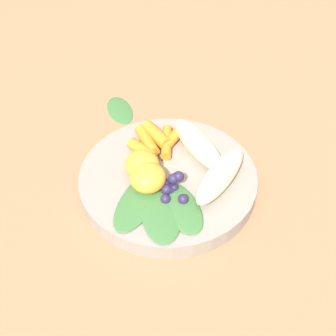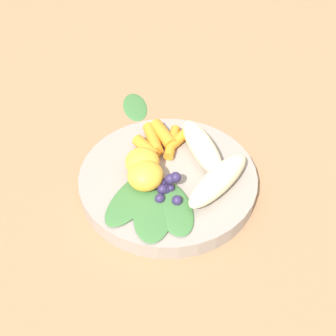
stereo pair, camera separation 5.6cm
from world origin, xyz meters
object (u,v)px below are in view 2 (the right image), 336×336
at_px(orange_segment_near, 145,176).
at_px(kale_leaf_stray, 135,106).
at_px(banana_peeled_left, 202,147).
at_px(banana_peeled_right, 219,180).
at_px(bowl, 168,179).

relative_size(orange_segment_near, kale_leaf_stray, 0.57).
relative_size(banana_peeled_left, orange_segment_near, 2.49).
bearing_deg(banana_peeled_right, kale_leaf_stray, 70.07).
relative_size(banana_peeled_left, banana_peeled_right, 1.00).
bearing_deg(kale_leaf_stray, orange_segment_near, 175.83).
relative_size(bowl, banana_peeled_left, 2.07).
xyz_separation_m(banana_peeled_left, kale_leaf_stray, (-0.16, -0.09, -0.04)).
bearing_deg(kale_leaf_stray, banana_peeled_right, -162.15).
bearing_deg(orange_segment_near, banana_peeled_left, 121.16).
relative_size(banana_peeled_left, kale_leaf_stray, 1.43).
height_order(banana_peeled_left, banana_peeled_right, same).
bearing_deg(bowl, orange_segment_near, -58.89).
distance_m(bowl, banana_peeled_left, 0.07).
bearing_deg(orange_segment_near, kale_leaf_stray, -178.08).
distance_m(bowl, banana_peeled_right, 0.08).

